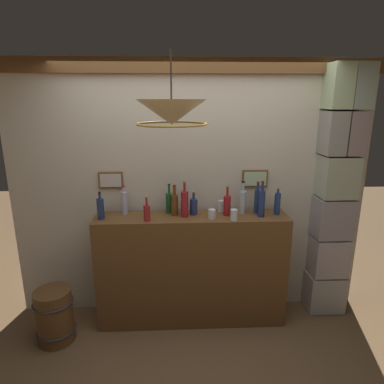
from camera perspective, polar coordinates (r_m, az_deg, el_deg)
The scene contains 21 objects.
ground_plane at distance 3.06m, azimuth 0.79°, elevation -29.85°, with size 12.00×12.00×0.00m, color brown.
panelled_rear_partition at distance 3.35m, azimuth -0.25°, elevation 1.26°, with size 3.54×0.15×2.55m.
stone_pillar at distance 3.59m, azimuth 23.04°, elevation -0.74°, with size 0.38×0.33×2.49m.
bar_shelf_unit at distance 3.40m, azimuth -0.04°, elevation -13.01°, with size 1.83×0.37×1.11m, color brown.
liquor_bottle_gin at distance 3.18m, azimuth 11.79°, elevation -1.77°, with size 0.06×0.06×0.34m.
liquor_bottle_brandy at distance 3.12m, azimuth -1.27°, elevation -1.95°, with size 0.07×0.07×0.34m.
liquor_bottle_vodka at distance 3.16m, azimuth -2.98°, elevation -2.02°, with size 0.07×0.07×0.30m.
liquor_bottle_scotch at distance 3.26m, azimuth -11.47°, elevation -1.76°, with size 0.06×0.06×0.28m.
liquor_bottle_amaro at distance 3.18m, azimuth -15.35°, elevation -2.71°, with size 0.07×0.07×0.26m.
liquor_bottle_bourbon at distance 3.28m, azimuth 11.06°, elevation -1.42°, with size 0.06×0.06×0.31m.
liquor_bottle_sherry at distance 3.18m, azimuth 6.00°, elevation -2.18°, with size 0.07×0.07×0.29m.
liquor_bottle_whiskey at distance 3.19m, azimuth 0.28°, elevation -2.40°, with size 0.07×0.07×0.23m.
liquor_bottle_vermouth at distance 3.28m, azimuth 14.36°, elevation -1.89°, with size 0.06×0.06×0.27m.
liquor_bottle_tequila at distance 3.25m, azimuth 8.59°, elevation -1.53°, with size 0.07×0.07×0.32m.
liquor_bottle_rye at distance 3.05m, azimuth -7.71°, elevation -3.44°, with size 0.06×0.06×0.23m.
liquor_bottle_rum at distance 3.24m, azimuth -3.90°, elevation -1.77°, with size 0.07×0.07×0.29m.
glass_tumbler_rocks at distance 3.29m, azimuth 4.97°, elevation -2.40°, with size 0.06×0.06×0.11m.
glass_tumbler_highball at distance 3.06m, azimuth 7.18°, elevation -3.91°, with size 0.07×0.07×0.10m.
glass_tumbler_shot at distance 3.10m, azimuth 3.42°, elevation -3.76°, with size 0.07×0.07×0.09m.
pendant_lamp at distance 2.36m, azimuth -3.51°, elevation 13.28°, with size 0.49×0.49×0.50m.
wooden_barrel at distance 3.51m, azimuth -22.37°, elevation -18.93°, with size 0.36×0.36×0.51m.
Camera 1 is at (-0.14, -2.15, 2.17)m, focal length 31.25 mm.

